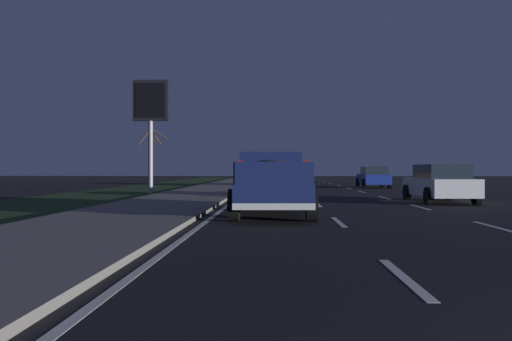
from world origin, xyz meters
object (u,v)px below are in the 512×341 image
Objects in this scene: pickup_truck at (271,182)px; sedan_tan at (275,176)px; bare_tree_far at (151,156)px; gas_price_sign at (151,109)px; sedan_blue at (373,177)px; sedan_white at (440,183)px.

sedan_tan is at bearing -0.14° from pickup_truck.
bare_tree_far is at bearing 22.66° from pickup_truck.
sedan_tan is at bearing -26.99° from gas_price_sign.
pickup_truck is 23.21m from sedan_blue.
gas_price_sign is at bearing 28.89° from pickup_truck.
gas_price_sign is at bearing 65.32° from sedan_white.
bare_tree_far is at bearing 110.07° from sedan_tan.
pickup_truck is at bearing 130.62° from sedan_white.
pickup_truck is 8.94m from sedan_white.
sedan_tan is (3.00, 7.16, 0.00)m from sedan_blue.
sedan_blue is at bearing -112.72° from sedan_tan.
sedan_white is (-16.24, 0.44, 0.00)m from sedan_blue.
sedan_white is (-19.24, -6.72, 0.00)m from sedan_tan.
pickup_truck is 23.57m from bare_tree_far.
sedan_tan is (25.05, -0.06, -0.20)m from pickup_truck.
gas_price_sign reaches higher than pickup_truck.
sedan_blue is at bearing -1.54° from sedan_white.
pickup_truck reaches higher than sedan_white.
sedan_tan is 1.00× the size of bare_tree_far.
pickup_truck is at bearing 179.86° from sedan_tan.
sedan_blue and sedan_tan have the same top height.
sedan_blue and sedan_white have the same top height.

